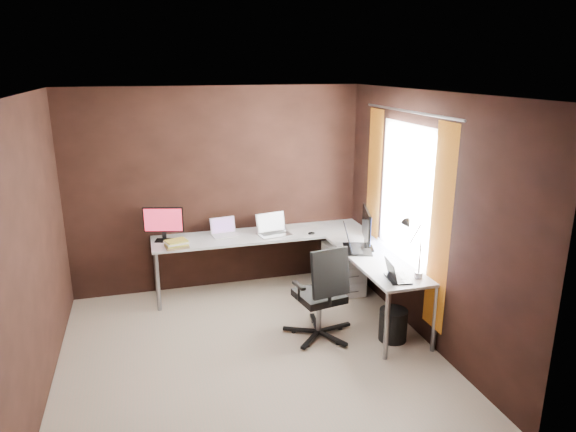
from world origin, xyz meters
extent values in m
cube|color=gray|center=(0.00, 0.00, 0.00)|extent=(3.60, 3.60, 0.00)
cube|color=white|center=(0.00, 0.00, 2.50)|extent=(3.60, 3.60, 0.00)
cube|color=black|center=(0.00, 1.80, 1.25)|extent=(3.60, 0.00, 2.50)
cube|color=black|center=(0.00, -1.80, 1.25)|extent=(3.60, 0.00, 2.50)
cube|color=black|center=(-1.80, 0.00, 1.25)|extent=(0.00, 3.60, 2.50)
cube|color=black|center=(1.80, 0.00, 1.25)|extent=(0.00, 3.60, 2.50)
cube|color=white|center=(1.79, 0.35, 1.45)|extent=(0.00, 1.00, 1.30)
cube|color=orange|center=(1.75, -0.38, 1.25)|extent=(0.01, 0.35, 2.00)
cube|color=orange|center=(1.75, 1.07, 1.25)|extent=(0.01, 0.35, 2.00)
cylinder|color=slate|center=(1.75, 0.35, 2.28)|extent=(0.02, 1.90, 0.02)
cube|color=silver|center=(0.48, 1.50, 0.71)|extent=(2.65, 0.60, 0.03)
cube|color=silver|center=(1.50, 0.38, 0.71)|extent=(0.60, 1.65, 0.03)
cylinder|color=slate|center=(-0.81, 1.24, 0.35)|extent=(0.05, 0.05, 0.70)
cylinder|color=slate|center=(-0.81, 1.76, 0.35)|extent=(0.05, 0.05, 0.70)
cylinder|color=slate|center=(1.24, -0.41, 0.35)|extent=(0.05, 0.05, 0.70)
cylinder|color=slate|center=(1.76, -0.41, 0.35)|extent=(0.05, 0.05, 0.70)
cylinder|color=slate|center=(1.76, 1.76, 0.35)|extent=(0.05, 0.05, 0.70)
cube|color=silver|center=(1.43, 1.15, 0.30)|extent=(0.42, 0.50, 0.60)
cube|color=black|center=(-0.69, 1.56, 0.74)|extent=(0.23, 0.18, 0.01)
cube|color=black|center=(-0.69, 1.58, 0.79)|extent=(0.05, 0.04, 0.09)
cube|color=black|center=(-0.69, 1.58, 0.99)|extent=(0.46, 0.14, 0.30)
cube|color=#BE203B|center=(-0.69, 1.56, 0.99)|extent=(0.42, 0.12, 0.27)
cube|color=black|center=(1.50, 0.65, 0.74)|extent=(0.19, 0.24, 0.01)
cube|color=black|center=(1.48, 0.65, 0.79)|extent=(0.04, 0.05, 0.10)
cube|color=black|center=(1.48, 0.65, 1.02)|extent=(0.19, 0.54, 0.35)
cube|color=#132DB6|center=(1.49, 0.65, 1.02)|extent=(0.16, 0.51, 0.32)
cube|color=silver|center=(0.03, 1.56, 0.74)|extent=(0.33, 0.26, 0.02)
cube|color=silver|center=(0.02, 1.64, 0.84)|extent=(0.31, 0.10, 0.19)
cube|color=#7F549B|center=(0.02, 1.63, 0.84)|extent=(0.28, 0.08, 0.16)
cube|color=silver|center=(0.61, 1.42, 0.74)|extent=(0.42, 0.32, 0.02)
cube|color=silver|center=(0.59, 1.52, 0.86)|extent=(0.38, 0.13, 0.24)
cube|color=white|center=(0.60, 1.52, 0.86)|extent=(0.34, 0.11, 0.20)
cube|color=black|center=(1.38, 0.65, 0.74)|extent=(0.41, 0.49, 0.02)
cube|color=black|center=(1.27, 0.68, 0.88)|extent=(0.20, 0.43, 0.26)
cube|color=#161C32|center=(1.28, 0.68, 0.88)|extent=(0.17, 0.37, 0.23)
cube|color=black|center=(1.43, -0.22, 0.74)|extent=(0.24, 0.31, 0.02)
cube|color=black|center=(1.35, -0.21, 0.83)|extent=(0.10, 0.29, 0.18)
cube|color=#B05058|center=(1.36, -0.21, 0.83)|extent=(0.08, 0.26, 0.15)
cube|color=olive|center=(-0.57, 1.30, 0.74)|extent=(0.28, 0.23, 0.03)
cube|color=gold|center=(-0.57, 1.30, 0.77)|extent=(0.27, 0.22, 0.02)
cube|color=beige|center=(-0.57, 1.30, 0.79)|extent=(0.29, 0.25, 0.02)
cube|color=gold|center=(-0.57, 1.30, 0.80)|extent=(0.27, 0.24, 0.02)
ellipsoid|color=black|center=(-0.48, 1.31, 0.74)|extent=(0.09, 0.07, 0.03)
ellipsoid|color=black|center=(1.05, 1.30, 0.75)|extent=(0.10, 0.07, 0.04)
cylinder|color=slate|center=(1.64, -0.25, 0.76)|extent=(0.08, 0.08, 0.06)
cylinder|color=slate|center=(1.64, -0.25, 0.95)|extent=(0.02, 0.02, 0.32)
cylinder|color=slate|center=(1.59, -0.22, 1.17)|extent=(0.02, 0.18, 0.24)
cone|color=slate|center=(1.54, -0.15, 1.26)|extent=(0.10, 0.13, 0.13)
cylinder|color=slate|center=(0.77, 0.20, 0.24)|extent=(0.06, 0.06, 0.36)
cube|color=black|center=(0.77, 0.20, 0.45)|extent=(0.51, 0.51, 0.08)
cube|color=black|center=(0.81, -0.01, 0.78)|extent=(0.41, 0.18, 0.48)
cylinder|color=black|center=(1.48, -0.10, 0.17)|extent=(0.35, 0.35, 0.33)
camera|label=1|loc=(-0.86, -4.35, 2.73)|focal=32.00mm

